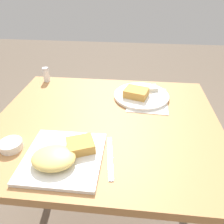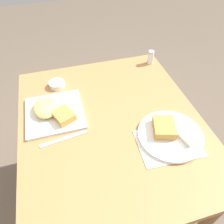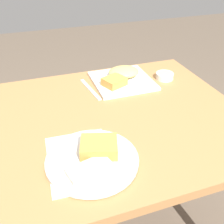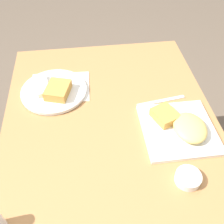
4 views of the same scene
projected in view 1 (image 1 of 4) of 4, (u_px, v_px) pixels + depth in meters
name	position (u px, v px, depth m)	size (l,w,h in m)	color
ground_plane	(108.00, 218.00, 1.41)	(8.00, 8.00, 0.00)	brown
dining_table	(106.00, 136.00, 1.03)	(1.01, 0.85, 0.77)	#B27A47
menu_card	(147.00, 99.00, 1.13)	(0.21, 0.27, 0.00)	silver
plate_square_near	(62.00, 156.00, 0.76)	(0.27, 0.27, 0.06)	white
plate_oval_far	(140.00, 94.00, 1.15)	(0.29, 0.29, 0.05)	white
sauce_ramekin	(11.00, 145.00, 0.82)	(0.09, 0.09, 0.03)	white
salt_shaker	(46.00, 75.00, 1.30)	(0.04, 0.04, 0.08)	white
butter_knife	(110.00, 157.00, 0.79)	(0.05, 0.21, 0.00)	silver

